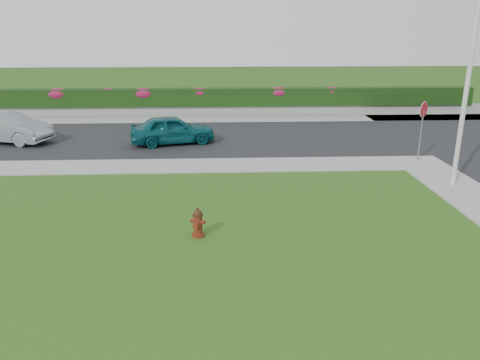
{
  "coord_description": "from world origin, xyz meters",
  "views": [
    {
      "loc": [
        -1.26,
        -9.18,
        5.3
      ],
      "look_at": [
        -0.65,
        4.33,
        0.9
      ],
      "focal_mm": 35.0,
      "sensor_mm": 36.0,
      "label": 1
    }
  ],
  "objects_px": {
    "fire_hydrant": "(198,223)",
    "utility_pole": "(465,97)",
    "sedan_silver": "(6,128)",
    "sedan_teal": "(172,130)",
    "stop_sign": "(423,117)"
  },
  "relations": [
    {
      "from": "fire_hydrant",
      "to": "sedan_teal",
      "type": "distance_m",
      "value": 10.62
    },
    {
      "from": "utility_pole",
      "to": "stop_sign",
      "type": "relative_size",
      "value": 2.48
    },
    {
      "from": "sedan_silver",
      "to": "utility_pole",
      "type": "relative_size",
      "value": 0.7
    },
    {
      "from": "fire_hydrant",
      "to": "sedan_teal",
      "type": "relative_size",
      "value": 0.2
    },
    {
      "from": "utility_pole",
      "to": "stop_sign",
      "type": "distance_m",
      "value": 3.43
    },
    {
      "from": "sedan_teal",
      "to": "stop_sign",
      "type": "height_order",
      "value": "stop_sign"
    },
    {
      "from": "sedan_teal",
      "to": "stop_sign",
      "type": "bearing_deg",
      "value": -122.83
    },
    {
      "from": "fire_hydrant",
      "to": "sedan_silver",
      "type": "bearing_deg",
      "value": 148.27
    },
    {
      "from": "utility_pole",
      "to": "stop_sign",
      "type": "xyz_separation_m",
      "value": [
        0.07,
        3.2,
        -1.26
      ]
    },
    {
      "from": "utility_pole",
      "to": "sedan_silver",
      "type": "bearing_deg",
      "value": 158.45
    },
    {
      "from": "fire_hydrant",
      "to": "utility_pole",
      "type": "relative_size",
      "value": 0.13
    },
    {
      "from": "stop_sign",
      "to": "utility_pole",
      "type": "bearing_deg",
      "value": -111.82
    },
    {
      "from": "sedan_silver",
      "to": "utility_pole",
      "type": "xyz_separation_m",
      "value": [
        18.42,
        -7.27,
        2.35
      ]
    },
    {
      "from": "sedan_silver",
      "to": "fire_hydrant",
      "type": "bearing_deg",
      "value": -121.3
    },
    {
      "from": "sedan_teal",
      "to": "stop_sign",
      "type": "xyz_separation_m",
      "value": [
        10.5,
        -3.47,
        1.14
      ]
    }
  ]
}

